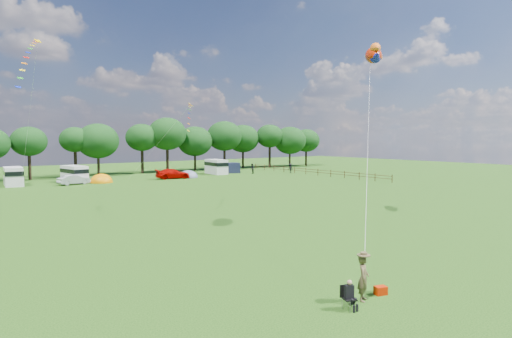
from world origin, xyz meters
TOP-DOWN VIEW (x-y plane):
  - ground_plane at (0.00, 0.00)m, footprint 180.00×180.00m
  - tree_line at (5.30, 54.99)m, footprint 102.98×10.98m
  - fence at (32.00, 34.50)m, footprint 0.12×33.12m
  - car_b at (-5.38, 43.16)m, footprint 4.15×2.24m
  - car_c at (9.45, 42.73)m, footprint 5.54×3.11m
  - campervan_b at (-12.29, 46.67)m, footprint 2.53×5.28m
  - campervan_c at (-4.56, 46.17)m, footprint 2.95×5.27m
  - campervan_d at (19.67, 46.30)m, footprint 2.78×5.51m
  - tent_orange at (-1.46, 43.65)m, footprint 3.26×3.57m
  - tent_greyblue at (12.37, 43.10)m, footprint 3.16×3.46m
  - awning_navy at (23.03, 46.63)m, footprint 3.67×3.33m
  - kite_flyer at (-7.05, -8.58)m, footprint 0.80×0.73m
  - camp_chair at (-8.17, -8.81)m, footprint 0.59×0.61m
  - kite_bag at (-5.94, -8.60)m, footprint 0.57×0.47m
  - fish_kite at (6.48, 1.70)m, footprint 3.03×3.21m
  - streamer_kite_a at (-12.51, 29.45)m, footprint 3.36×5.49m
  - streamer_kite_c at (-2.26, 14.83)m, footprint 3.06×4.89m
  - walker_a at (25.15, 42.87)m, footprint 1.04×1.01m
  - walker_b at (31.53, 39.64)m, footprint 1.16×0.59m

SIDE VIEW (x-z plane):
  - ground_plane at x=0.00m, z-range 0.00..0.00m
  - tent_orange at x=-1.46m, z-range -1.25..1.30m
  - tent_greyblue at x=12.37m, z-range -1.15..1.20m
  - kite_bag at x=-5.94m, z-range 0.00..0.35m
  - camp_chair at x=-8.17m, z-range 0.11..1.25m
  - car_b at x=-5.38m, z-range 0.00..1.39m
  - fence at x=32.00m, z-range 0.10..1.30m
  - car_c at x=9.45m, z-range 0.00..1.57m
  - walker_b at x=31.53m, z-range 0.00..1.76m
  - kite_flyer at x=-7.05m, z-range 0.00..1.83m
  - walker_a at x=25.15m, z-range 0.00..1.85m
  - awning_navy at x=23.03m, z-range 0.00..1.89m
  - campervan_c at x=-4.56m, z-range 0.09..2.53m
  - campervan_b at x=-12.29m, z-range 0.09..2.62m
  - campervan_d at x=19.67m, z-range 0.10..2.70m
  - tree_line at x=5.30m, z-range 1.21..11.48m
  - streamer_kite_c at x=-2.26m, z-range 7.48..10.25m
  - fish_kite at x=6.48m, z-range 11.87..13.74m
  - streamer_kite_a at x=-12.51m, z-range 12.06..17.82m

